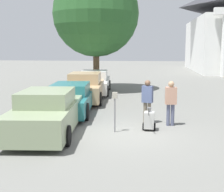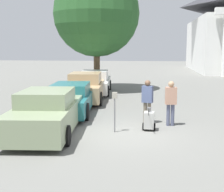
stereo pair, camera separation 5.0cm
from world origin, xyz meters
The scene contains 10 objects.
ground_plane centered at (0.00, 0.00, 0.00)m, with size 120.00×120.00×0.00m, color slate.
parked_car_sage centered at (-2.66, -0.06, 0.72)m, with size 2.39×5.35×1.54m.
parked_car_teal centered at (-2.66, 3.36, 0.66)m, with size 2.27×5.43×1.39m.
parked_car_tan centered at (-2.66, 6.67, 0.75)m, with size 2.35×5.26×1.61m.
parked_car_white centered at (-2.66, 9.69, 0.69)m, with size 2.33×5.36×1.51m.
parking_meter centered at (-0.29, 0.19, 1.01)m, with size 0.18×0.09×1.45m.
person_worker centered at (0.85, 1.68, 0.99)m, with size 0.47×0.34×1.74m.
person_supervisor centered at (1.75, 1.38, 1.00)m, with size 0.45×0.28×1.74m.
equipment_cart centered at (0.93, 0.59, 0.39)m, with size 0.49×0.99×1.00m.
shade_tree centered at (-2.80, 11.27, 5.32)m, with size 5.95×5.95×8.31m.
Camera 2 is at (0.91, -10.63, 3.01)m, focal length 50.00 mm.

